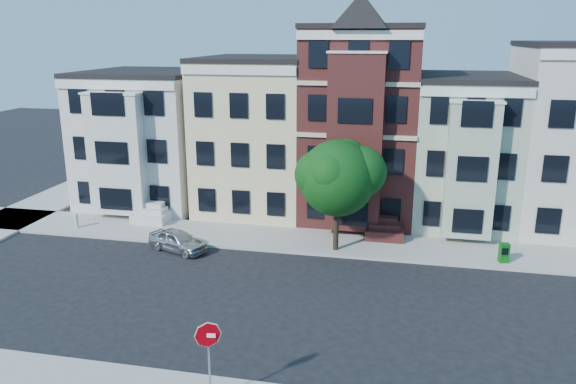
% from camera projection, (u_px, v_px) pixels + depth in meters
% --- Properties ---
extents(ground, '(120.00, 120.00, 0.00)m').
position_uv_depth(ground, '(330.00, 310.00, 24.68)').
color(ground, black).
extents(far_sidewalk, '(60.00, 4.00, 0.15)m').
position_uv_depth(far_sidewalk, '(349.00, 244.00, 32.20)').
color(far_sidewalk, '#9E9B93').
rests_on(far_sidewalk, ground).
extents(house_white, '(8.00, 9.00, 9.00)m').
position_uv_depth(house_white, '(151.00, 139.00, 40.09)').
color(house_white, silver).
rests_on(house_white, ground).
extents(house_yellow, '(7.00, 9.00, 10.00)m').
position_uv_depth(house_yellow, '(259.00, 136.00, 38.38)').
color(house_yellow, beige).
rests_on(house_yellow, ground).
extents(house_brown, '(7.00, 9.00, 12.00)m').
position_uv_depth(house_brown, '(362.00, 124.00, 36.73)').
color(house_brown, '#3F1816').
rests_on(house_brown, ground).
extents(house_green, '(6.00, 9.00, 9.00)m').
position_uv_depth(house_green, '(463.00, 151.00, 35.85)').
color(house_green, '#A1B297').
rests_on(house_green, ground).
extents(street_tree, '(6.59, 6.59, 7.61)m').
position_uv_depth(street_tree, '(337.00, 183.00, 30.19)').
color(street_tree, '#114F13').
rests_on(street_tree, far_sidewalk).
extents(parked_car, '(3.85, 2.64, 1.22)m').
position_uv_depth(parked_car, '(178.00, 240.00, 31.25)').
color(parked_car, '#AEB1B6').
rests_on(parked_car, ground).
extents(newspaper_box, '(0.54, 0.50, 1.03)m').
position_uv_depth(newspaper_box, '(504.00, 253.00, 29.34)').
color(newspaper_box, '#0C6014').
rests_on(newspaper_box, far_sidewalk).
extents(fire_hydrant, '(0.32, 0.32, 0.73)m').
position_uv_depth(fire_hydrant, '(76.00, 222.00, 34.64)').
color(fire_hydrant, beige).
rests_on(fire_hydrant, far_sidewalk).
extents(stop_sign, '(0.89, 0.24, 3.22)m').
position_uv_depth(stop_sign, '(209.00, 357.00, 17.86)').
color(stop_sign, '#B10009').
rests_on(stop_sign, near_sidewalk).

